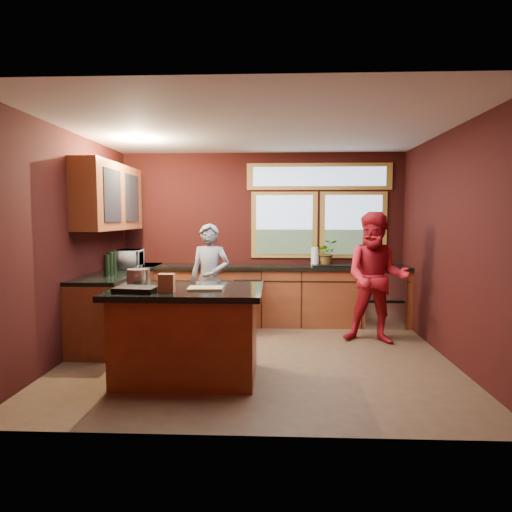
# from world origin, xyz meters

# --- Properties ---
(floor) EXTENTS (4.50, 4.50, 0.00)m
(floor) POSITION_xyz_m (0.00, 0.00, 0.00)
(floor) COLOR brown
(floor) RESTS_ON ground
(room_shell) EXTENTS (4.52, 4.02, 2.71)m
(room_shell) POSITION_xyz_m (-0.60, 0.32, 1.80)
(room_shell) COLOR black
(room_shell) RESTS_ON ground
(back_counter) EXTENTS (4.50, 0.64, 0.93)m
(back_counter) POSITION_xyz_m (0.20, 1.70, 0.46)
(back_counter) COLOR #632C17
(back_counter) RESTS_ON floor
(left_counter) EXTENTS (0.64, 2.30, 0.93)m
(left_counter) POSITION_xyz_m (-1.95, 0.85, 0.47)
(left_counter) COLOR #632C17
(left_counter) RESTS_ON floor
(island) EXTENTS (1.55, 1.05, 0.95)m
(island) POSITION_xyz_m (-0.70, -0.75, 0.48)
(island) COLOR #632C17
(island) RESTS_ON floor
(person_grey) EXTENTS (0.64, 0.48, 1.59)m
(person_grey) POSITION_xyz_m (-0.71, 0.96, 0.79)
(person_grey) COLOR slate
(person_grey) RESTS_ON floor
(person_red) EXTENTS (0.99, 0.86, 1.75)m
(person_red) POSITION_xyz_m (1.55, 0.69, 0.87)
(person_red) COLOR #A1121C
(person_red) RESTS_ON floor
(microwave) EXTENTS (0.37, 0.52, 0.27)m
(microwave) POSITION_xyz_m (-1.92, 1.17, 1.07)
(microwave) COLOR #999999
(microwave) RESTS_ON left_counter
(potted_plant) EXTENTS (0.35, 0.31, 0.39)m
(potted_plant) POSITION_xyz_m (1.00, 1.75, 1.13)
(potted_plant) COLOR #999999
(potted_plant) RESTS_ON back_counter
(paper_towel) EXTENTS (0.12, 0.12, 0.28)m
(paper_towel) POSITION_xyz_m (0.82, 1.70, 1.07)
(paper_towel) COLOR silver
(paper_towel) RESTS_ON back_counter
(cutting_board) EXTENTS (0.36, 0.27, 0.02)m
(cutting_board) POSITION_xyz_m (-0.50, -0.80, 0.95)
(cutting_board) COLOR tan
(cutting_board) RESTS_ON island
(stock_pot) EXTENTS (0.24, 0.24, 0.18)m
(stock_pot) POSITION_xyz_m (-1.25, -0.60, 1.03)
(stock_pot) COLOR silver
(stock_pot) RESTS_ON island
(paper_bag) EXTENTS (0.16, 0.13, 0.18)m
(paper_bag) POSITION_xyz_m (-0.85, -1.00, 1.03)
(paper_bag) COLOR brown
(paper_bag) RESTS_ON island
(black_tray) EXTENTS (0.42, 0.32, 0.05)m
(black_tray) POSITION_xyz_m (-1.15, -1.00, 0.97)
(black_tray) COLOR black
(black_tray) RESTS_ON island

